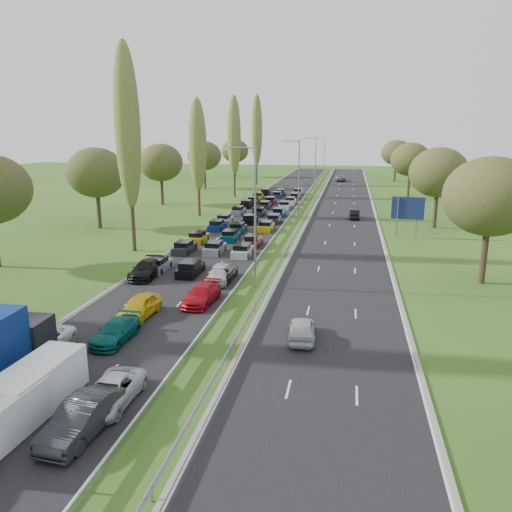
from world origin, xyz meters
The scene contains 23 objects.
ground centered at (4.50, 80.00, 0.00)m, with size 260.00×260.00×0.00m, color #264D18.
near_carriageway centered at (-2.25, 82.50, 0.00)m, with size 10.50×215.00×0.04m, color black.
far_carriageway centered at (11.25, 82.50, 0.00)m, with size 10.50×215.00×0.04m, color black.
central_reservation centered at (4.50, 82.50, 0.55)m, with size 2.36×215.00×0.32m.
lamp_columns centered at (4.50, 78.00, 6.00)m, with size 0.18×140.18×12.00m.
poplar_row centered at (-11.50, 68.17, 12.39)m, with size 2.80×127.80×22.44m.
woodland_left centered at (-22.00, 62.63, 7.68)m, with size 8.00×166.00×11.10m.
woodland_right centered at (24.00, 66.67, 7.68)m, with size 8.00×153.00×11.10m.
traffic_queue_fill centered at (-2.24, 77.50, 0.44)m, with size 9.09×68.93×0.80m.
near_car_2 centered at (-5.72, 27.64, 0.68)m, with size 2.21×4.78×1.33m, color white.
near_car_3 centered at (-5.95, 44.20, 0.78)m, with size 2.14×5.25×1.52m, color black.
near_car_7 centered at (-2.11, 30.10, 0.68)m, with size 1.86×4.57×1.33m, color #054F4A.
near_car_8 centered at (-2.37, 34.45, 0.81)m, with size 1.86×4.63×1.58m, color gold.
near_car_9 centered at (1.06, 20.35, 0.82)m, with size 1.69×4.83×1.59m, color black.
near_car_10 centered at (1.11, 22.89, 0.68)m, with size 2.18×4.73×1.31m, color #B7BAC1.
near_car_11 centered at (1.18, 38.13, 0.73)m, with size 1.99×4.90×1.42m, color #A10914.
near_car_12 centered at (1.11, 43.95, 0.81)m, with size 1.88×4.66×1.59m, color silver.
far_car_0 centered at (9.57, 32.58, 0.73)m, with size 1.68×4.17×1.42m, color #B2B6BC.
far_car_1 centered at (13.02, 80.50, 0.73)m, with size 1.51×4.32×1.42m, color black.
far_car_2 centered at (9.38, 142.83, 0.82)m, with size 2.67×5.79×1.61m, color gray.
white_van_front centered at (-2.20, 19.33, 1.04)m, with size 1.99×5.06×2.03m.
white_van_rear centered at (-2.22, 22.37, 1.13)m, with size 2.15×5.47×2.20m.
direction_sign centered at (19.40, 67.05, 3.57)m, with size 3.98×0.59×5.20m.
Camera 1 is at (12.21, 2.58, 12.99)m, focal length 35.00 mm.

